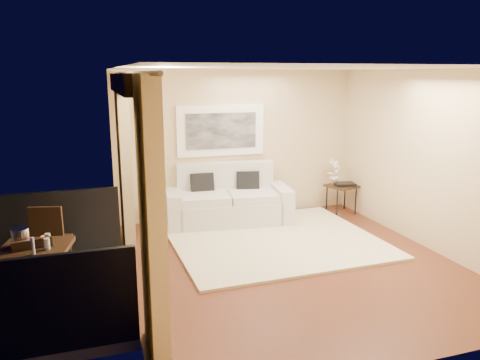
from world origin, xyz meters
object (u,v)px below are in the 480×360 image
orchid (334,171)px  ice_bucket (21,237)px  side_table (342,188)px  bistro_table (34,255)px  balcony_chair_near (36,277)px  balcony_chair_far (50,235)px  sofa (228,202)px

orchid → ice_bucket: size_ratio=2.60×
side_table → orchid: size_ratio=1.21×
bistro_table → balcony_chair_near: bearing=-82.9°
side_table → balcony_chair_far: balcony_chair_far is taller
orchid → balcony_chair_near: 5.77m
side_table → orchid: 0.35m
orchid → bistro_table: bearing=-152.3°
balcony_chair_near → side_table: bearing=14.5°
side_table → balcony_chair_far: (-5.11, -1.36, 0.08)m
sofa → bistro_table: bearing=-130.8°
side_table → balcony_chair_far: bearing=-165.1°
balcony_chair_far → balcony_chair_near: size_ratio=1.05×
bistro_table → balcony_chair_near: (0.01, -0.10, -0.21)m
ice_bucket → bistro_table: bearing=-35.7°
sofa → bistro_table: size_ratio=2.75×
orchid → balcony_chair_near: orchid is taller
balcony_chair_far → balcony_chair_near: 1.29m
balcony_chair_far → sofa: bearing=-138.7°
balcony_chair_near → ice_bucket: (-0.14, 0.19, 0.39)m
sofa → side_table: size_ratio=3.61×
balcony_chair_near → orchid: bearing=16.0°
sofa → balcony_chair_far: sofa is taller
orchid → balcony_chair_near: size_ratio=0.56×
orchid → balcony_chair_far: size_ratio=0.53×
sofa → orchid: 2.18m
sofa → ice_bucket: bearing=-133.0°
sofa → bistro_table: 3.97m
orchid → side_table: bearing=-46.6°
orchid → balcony_chair_far: 5.22m
orchid → balcony_chair_near: bearing=-151.3°
balcony_chair_near → ice_bucket: size_ratio=4.65×
orchid → bistro_table: 5.72m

